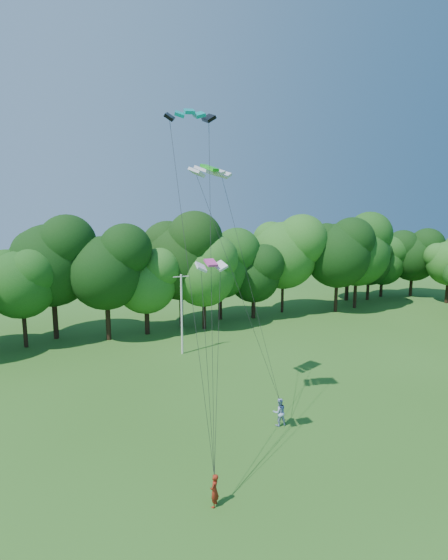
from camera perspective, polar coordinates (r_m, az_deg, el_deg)
name	(u,v)px	position (r m, az deg, el deg)	size (l,w,h in m)	color
utility_pole	(182,313)	(42.60, -5.55, -4.38)	(1.58, 0.21, 7.90)	silver
kite_flyer_left	(214,490)	(23.50, -1.26, -25.79)	(0.61, 0.40, 1.68)	maroon
kite_flyer_right	(279,412)	(30.43, 7.24, -16.73)	(0.92, 0.72, 1.89)	#9CADD8
kite_teal	(189,111)	(26.23, -4.56, 21.10)	(3.00, 1.96, 0.54)	#04908B
kite_green	(209,168)	(30.42, -1.91, 14.44)	(3.22, 2.21, 0.57)	green
kite_pink	(211,263)	(22.61, -1.74, 2.27)	(1.67, 0.89, 0.35)	#CC3891
tree_back_center	(180,252)	(51.51, -5.74, 3.62)	(9.86, 9.86, 14.34)	#331D14
tree_back_east	(348,255)	(68.40, 15.94, 3.11)	(7.60, 7.60, 11.05)	#322414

